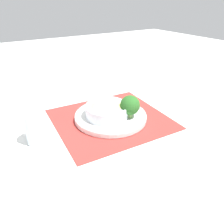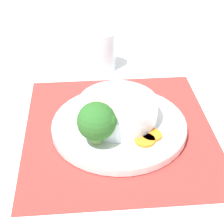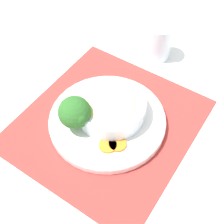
{
  "view_description": "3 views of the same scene",
  "coord_description": "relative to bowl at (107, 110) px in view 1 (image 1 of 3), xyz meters",
  "views": [
    {
      "loc": [
        0.65,
        -0.4,
        0.44
      ],
      "look_at": [
        0.02,
        -0.0,
        0.04
      ],
      "focal_mm": 35.0,
      "sensor_mm": 36.0,
      "label": 1
    },
    {
      "loc": [
        0.11,
        0.63,
        0.49
      ],
      "look_at": [
        0.02,
        -0.0,
        0.05
      ],
      "focal_mm": 60.0,
      "sensor_mm": 36.0,
      "label": 2
    },
    {
      "loc": [
        -0.24,
        0.39,
        0.63
      ],
      "look_at": [
        -0.01,
        -0.0,
        0.05
      ],
      "focal_mm": 50.0,
      "sensor_mm": 36.0,
      "label": 3
    }
  ],
  "objects": [
    {
      "name": "ground_plane",
      "position": [
        -0.0,
        0.02,
        -0.05
      ],
      "size": [
        4.0,
        4.0,
        0.0
      ],
      "primitive_type": "plane",
      "color": "white"
    },
    {
      "name": "plate",
      "position": [
        -0.0,
        0.02,
        -0.03
      ],
      "size": [
        0.29,
        0.29,
        0.02
      ],
      "color": "white",
      "rests_on": "placemat"
    },
    {
      "name": "carrot_slice_near",
      "position": [
        -0.04,
        0.08,
        -0.03
      ],
      "size": [
        0.04,
        0.04,
        0.01
      ],
      "color": "orange",
      "rests_on": "plate"
    },
    {
      "name": "placemat",
      "position": [
        -0.0,
        0.02,
        -0.05
      ],
      "size": [
        0.43,
        0.46,
        0.0
      ],
      "color": "#B2332D",
      "rests_on": "ground_plane"
    },
    {
      "name": "bowl",
      "position": [
        0.0,
        0.0,
        0.0
      ],
      "size": [
        0.17,
        0.17,
        0.06
      ],
      "color": "silver",
      "rests_on": "plate"
    },
    {
      "name": "broccoli_floret",
      "position": [
        0.05,
        0.07,
        0.02
      ],
      "size": [
        0.08,
        0.08,
        0.09
      ],
      "color": "#759E51",
      "rests_on": "plate"
    },
    {
      "name": "water_glass",
      "position": [
        -0.01,
        -0.27,
        -0.0
      ],
      "size": [
        0.07,
        0.07,
        0.11
      ],
      "color": "silver",
      "rests_on": "ground_plane"
    },
    {
      "name": "carrot_slice_middle",
      "position": [
        -0.06,
        0.07,
        -0.03
      ],
      "size": [
        0.04,
        0.04,
        0.01
      ],
      "color": "orange",
      "rests_on": "plate"
    }
  ]
}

